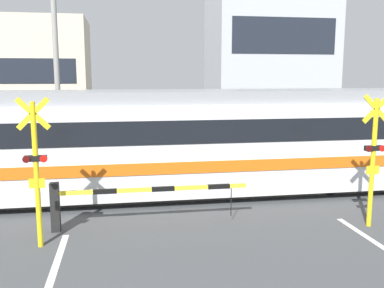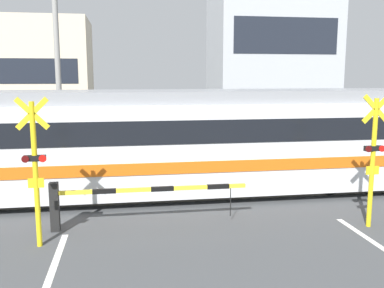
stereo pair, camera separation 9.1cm
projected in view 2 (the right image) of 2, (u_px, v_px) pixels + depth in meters
name	position (u px, v px, depth m)	size (l,w,h in m)	color
rail_track_near	(194.00, 200.00, 12.35)	(50.00, 0.10, 0.08)	#5B564C
rail_track_far	(187.00, 187.00, 13.75)	(50.00, 0.10, 0.08)	#5B564C
commuter_train	(168.00, 140.00, 12.68)	(15.72, 2.70, 3.16)	silver
crossing_barrier_near	(111.00, 197.00, 10.06)	(4.65, 0.20, 1.16)	black
crossing_barrier_far	(237.00, 150.00, 16.40)	(4.65, 0.20, 1.16)	black
crossing_signal_left	(35.00, 166.00, 8.82)	(0.68, 0.15, 3.16)	yellow
crossing_signal_right	(373.00, 155.00, 10.00)	(0.68, 0.15, 3.16)	yellow
pedestrian	(142.00, 138.00, 18.09)	(0.38, 0.22, 1.65)	#23232D
building_left_of_street	(38.00, 77.00, 26.30)	(6.29, 5.25, 6.96)	beige
building_right_of_street	(271.00, 47.00, 28.32)	(7.78, 5.25, 10.84)	#B2B7BC
utility_pole_streetside	(59.00, 83.00, 17.36)	(0.22, 0.22, 6.58)	gray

